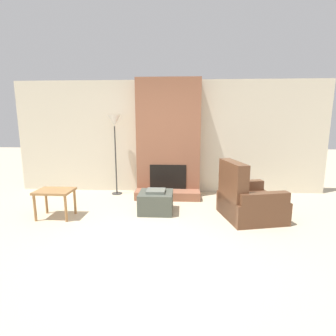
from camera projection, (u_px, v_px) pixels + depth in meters
ground_plane at (159, 244)px, 3.67m from camera, size 24.00×24.00×0.00m
wall_back at (169, 137)px, 6.15m from camera, size 7.26×0.06×2.60m
fireplace at (168, 142)px, 5.90m from camera, size 1.42×0.81×2.60m
ottoman at (156, 202)px, 4.91m from camera, size 0.62×0.60×0.43m
armchair at (246, 202)px, 4.60m from camera, size 1.12×1.16×1.02m
side_table at (55, 194)px, 4.60m from camera, size 0.62×0.46×0.50m
floor_lamp_left at (114, 127)px, 5.86m from camera, size 0.28×0.28×1.82m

